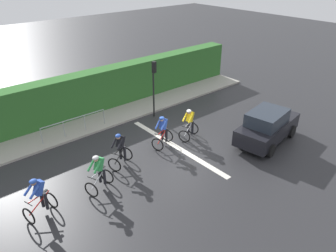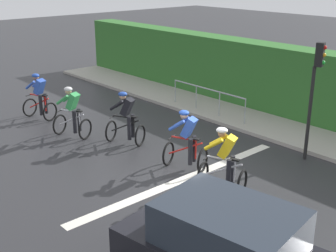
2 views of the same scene
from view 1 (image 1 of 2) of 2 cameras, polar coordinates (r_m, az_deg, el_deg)
ground_plane at (r=16.77m, az=2.40°, el=-3.14°), size 80.00×80.00×0.00m
sidewalk_kerb at (r=19.58m, az=-12.46°, el=1.17°), size 2.80×23.10×0.12m
stone_wall_low at (r=20.25m, az=-13.74°, el=2.42°), size 0.44×23.10×0.43m
hedge_wall at (r=20.09m, az=-14.48°, el=5.42°), size 1.10×23.10×2.54m
road_marking_stop_line at (r=16.53m, az=1.38°, el=-3.59°), size 7.00×0.30×0.01m
cyclist_lead at (r=12.95m, az=-21.64°, el=-11.59°), size 0.97×1.23×1.66m
cyclist_second at (r=13.55m, az=-12.00°, el=-8.08°), size 1.04×1.26×1.66m
cyclist_mid at (r=14.88m, az=-8.35°, el=-4.21°), size 1.08×1.27×1.66m
cyclist_fourth at (r=16.23m, az=-0.92°, el=-1.00°), size 1.03×1.25×1.66m
cyclist_trailing at (r=16.98m, az=3.74°, el=0.32°), size 1.02×1.25×1.66m
car_black at (r=17.35m, az=17.00°, el=-0.02°), size 2.36×4.31×1.76m
traffic_light_near_crossing at (r=18.85m, az=-2.48°, el=7.93°), size 0.24×0.31×3.34m
pedestrian_railing_kerbside at (r=17.88m, az=-16.14°, el=0.66°), size 0.09×3.60×1.03m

